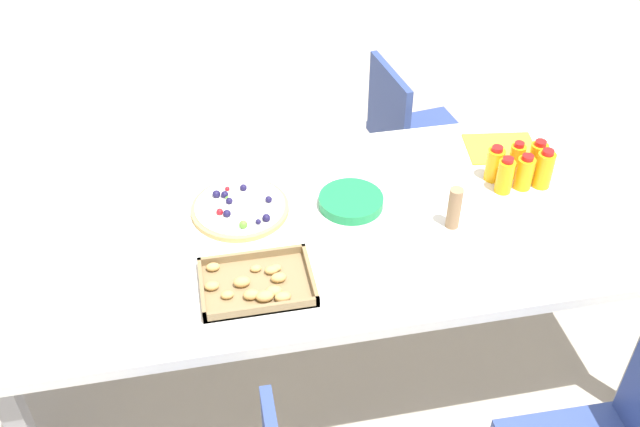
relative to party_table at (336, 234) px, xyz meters
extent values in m
plane|color=#B2A899|center=(0.00, 0.00, -0.68)|extent=(12.00, 12.00, 0.00)
cube|color=white|center=(0.00, 0.00, 0.04)|extent=(2.21, 0.98, 0.04)
cube|color=#99999E|center=(-1.03, -0.41, -0.33)|extent=(0.06, 0.06, 0.70)
cube|color=#99999E|center=(1.03, -0.41, -0.33)|extent=(0.06, 0.06, 0.70)
cube|color=#33478C|center=(-0.59, -0.82, -0.23)|extent=(0.45, 0.45, 0.04)
cube|color=#33478C|center=(-0.40, -0.79, -0.04)|extent=(0.08, 0.38, 0.38)
cylinder|color=silver|center=(-0.72, -1.00, -0.47)|extent=(0.02, 0.02, 0.41)
cylinder|color=silver|center=(-0.77, -0.68, -0.47)|extent=(0.02, 0.02, 0.41)
cylinder|color=silver|center=(-0.41, -0.95, -0.47)|extent=(0.02, 0.02, 0.41)
cylinder|color=silver|center=(-0.45, -0.64, -0.47)|extent=(0.02, 0.02, 0.41)
cylinder|color=#F9AD14|center=(-0.75, -0.12, 0.12)|extent=(0.06, 0.06, 0.12)
cylinder|color=red|center=(-0.75, -0.12, 0.19)|extent=(0.04, 0.04, 0.02)
cylinder|color=#FAAD14|center=(-0.68, -0.12, 0.12)|extent=(0.05, 0.05, 0.12)
cylinder|color=red|center=(-0.68, -0.12, 0.19)|extent=(0.03, 0.03, 0.02)
cylinder|color=#F9AD14|center=(-0.59, -0.12, 0.12)|extent=(0.06, 0.06, 0.12)
cylinder|color=red|center=(-0.59, -0.12, 0.19)|extent=(0.04, 0.04, 0.02)
cylinder|color=#F9AE14|center=(-0.75, -0.05, 0.12)|extent=(0.06, 0.06, 0.13)
cylinder|color=red|center=(-0.75, -0.05, 0.20)|extent=(0.04, 0.04, 0.02)
cylinder|color=#FAAC14|center=(-0.68, -0.05, 0.12)|extent=(0.06, 0.06, 0.12)
cylinder|color=red|center=(-0.68, -0.05, 0.18)|extent=(0.04, 0.04, 0.02)
cylinder|color=#F9AC14|center=(-0.60, -0.05, 0.12)|extent=(0.06, 0.06, 0.12)
cylinder|color=red|center=(-0.60, -0.05, 0.19)|extent=(0.04, 0.04, 0.02)
cylinder|color=tan|center=(0.30, -0.11, 0.07)|extent=(0.33, 0.33, 0.02)
cylinder|color=white|center=(0.30, -0.11, 0.08)|extent=(0.30, 0.30, 0.01)
sphere|color=#1E1947|center=(0.28, -0.20, 0.09)|extent=(0.02, 0.02, 0.02)
sphere|color=#1E1947|center=(0.21, -0.12, 0.09)|extent=(0.02, 0.02, 0.02)
sphere|color=#1E1947|center=(0.23, -0.02, 0.09)|extent=(0.03, 0.03, 0.03)
sphere|color=#66B238|center=(0.31, 0.00, 0.09)|extent=(0.03, 0.03, 0.03)
sphere|color=#1E1947|center=(0.26, -0.01, 0.09)|extent=(0.02, 0.02, 0.02)
sphere|color=#66B238|center=(0.35, -0.16, 0.09)|extent=(0.02, 0.02, 0.02)
sphere|color=#1E1947|center=(0.35, -0.07, 0.09)|extent=(0.03, 0.03, 0.03)
sphere|color=#1E1947|center=(0.38, -0.18, 0.09)|extent=(0.03, 0.03, 0.03)
sphere|color=#1E1947|center=(0.35, -0.17, 0.09)|extent=(0.03, 0.03, 0.03)
sphere|color=red|center=(0.37, -0.08, 0.09)|extent=(0.02, 0.02, 0.02)
sphere|color=#1E1947|center=(0.34, -0.13, 0.09)|extent=(0.02, 0.02, 0.02)
sphere|color=red|center=(0.34, -0.20, 0.09)|extent=(0.02, 0.02, 0.02)
cube|color=olive|center=(0.29, 0.25, 0.06)|extent=(0.34, 0.24, 0.01)
cube|color=olive|center=(0.29, 0.14, 0.08)|extent=(0.34, 0.01, 0.03)
cube|color=olive|center=(0.29, 0.37, 0.08)|extent=(0.34, 0.01, 0.03)
cube|color=olive|center=(0.13, 0.25, 0.08)|extent=(0.01, 0.24, 0.03)
cube|color=olive|center=(0.46, 0.25, 0.08)|extent=(0.01, 0.24, 0.03)
ellipsoid|color=tan|center=(0.29, 0.19, 0.08)|extent=(0.03, 0.02, 0.02)
ellipsoid|color=tan|center=(0.28, 0.32, 0.08)|extent=(0.05, 0.04, 0.03)
ellipsoid|color=tan|center=(0.23, 0.20, 0.08)|extent=(0.04, 0.03, 0.02)
ellipsoid|color=tan|center=(0.23, 0.33, 0.08)|extent=(0.05, 0.03, 0.03)
ellipsoid|color=tan|center=(0.43, 0.24, 0.08)|extent=(0.04, 0.03, 0.03)
ellipsoid|color=tan|center=(0.25, 0.30, 0.08)|extent=(0.05, 0.04, 0.03)
ellipsoid|color=tan|center=(0.32, 0.30, 0.08)|extent=(0.05, 0.03, 0.03)
ellipsoid|color=tan|center=(0.42, 0.16, 0.08)|extent=(0.04, 0.03, 0.02)
ellipsoid|color=tan|center=(0.25, 0.21, 0.08)|extent=(0.04, 0.03, 0.02)
ellipsoid|color=tan|center=(0.23, 0.25, 0.08)|extent=(0.05, 0.03, 0.03)
ellipsoid|color=tan|center=(0.34, 0.25, 0.08)|extent=(0.05, 0.04, 0.03)
ellipsoid|color=tan|center=(0.29, 0.31, 0.08)|extent=(0.03, 0.02, 0.02)
ellipsoid|color=tan|center=(0.39, 0.29, 0.08)|extent=(0.04, 0.03, 0.02)
cylinder|color=#1E8C4C|center=(-0.07, -0.07, 0.06)|extent=(0.22, 0.22, 0.00)
cylinder|color=#1E8C4C|center=(-0.07, -0.07, 0.07)|extent=(0.22, 0.22, 0.00)
cylinder|color=#1E8C4C|center=(-0.07, -0.07, 0.07)|extent=(0.22, 0.22, 0.00)
cylinder|color=#1E8C4C|center=(-0.07, -0.07, 0.08)|extent=(0.22, 0.22, 0.00)
cylinder|color=#1E8C4C|center=(-0.07, -0.07, 0.08)|extent=(0.22, 0.22, 0.00)
cylinder|color=#1E8C4C|center=(-0.07, -0.07, 0.09)|extent=(0.22, 0.22, 0.00)
cylinder|color=#1E8C4C|center=(-0.07, -0.07, 0.09)|extent=(0.22, 0.22, 0.00)
cube|color=white|center=(0.88, 0.23, 0.07)|extent=(0.15, 0.15, 0.01)
cylinder|color=#9E7A56|center=(-0.37, 0.10, 0.13)|extent=(0.04, 0.04, 0.15)
cube|color=yellow|center=(-0.70, -0.29, 0.06)|extent=(0.29, 0.23, 0.01)
camera|label=1|loc=(0.41, 1.78, 1.60)|focal=40.56mm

